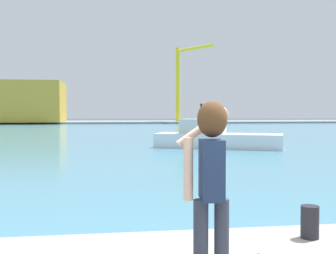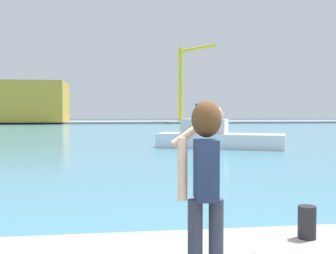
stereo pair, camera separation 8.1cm
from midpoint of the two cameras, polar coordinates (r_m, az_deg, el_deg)
The scene contains 8 objects.
ground_plane at distance 53.60m, azimuth -5.99°, elevation -0.48°, with size 220.00×220.00×0.00m, color #334751.
harbor_water at distance 55.60m, azimuth -6.05°, elevation -0.39°, with size 140.00×100.00×0.02m, color teal.
far_shore_dock at distance 95.57m, azimuth -6.71°, elevation 0.70°, with size 140.00×20.00×0.39m, color gray.
person_photographer at distance 3.84m, azimuth 5.75°, elevation -6.44°, with size 0.53×0.56×1.74m.
harbor_bollard at distance 5.73m, azimuth 19.22°, elevation -12.44°, with size 0.23×0.23×0.42m, color black.
boat_moored at distance 26.72m, azimuth 6.94°, elevation -1.49°, with size 8.39×5.53×1.87m.
warehouse_left at distance 91.81m, azimuth -19.25°, elevation 3.32°, with size 16.81×12.84×8.46m, color gold.
port_crane at distance 93.44m, azimuth 2.34°, elevation 7.11°, with size 6.55×9.96×16.86m.
Camera 2 is at (-1.48, -3.54, 2.28)m, focal length 43.66 mm.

